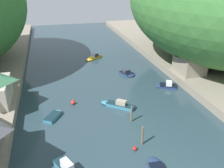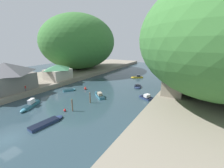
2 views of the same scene
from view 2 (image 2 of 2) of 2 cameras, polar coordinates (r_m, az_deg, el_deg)
The scene contains 20 objects.
water_surface at distance 47.20m, azimuth -0.34°, elevation -1.63°, with size 130.00×130.00×0.00m, color #283D47.
left_bank at distance 63.91m, azimuth -20.69°, elevation 2.63°, with size 22.00×120.00×1.46m.
right_bank at distance 40.91m, azimuth 32.70°, elevation -5.91°, with size 22.00×120.00×1.46m.
hillside_left at distance 74.85m, azimuth -11.90°, elevation 15.39°, with size 28.62×40.06×25.24m.
hillside_right at distance 44.29m, azimuth 36.74°, elevation 13.51°, with size 36.24×50.74×26.44m.
waterfront_building at distance 48.26m, azimuth -35.29°, elevation 2.41°, with size 10.17×12.29×7.52m.
boathouse_shed at distance 55.51m, azimuth -19.95°, elevation 4.43°, with size 7.39×8.10×5.13m.
right_bank_cottage at distance 39.94m, azimuth 22.39°, elevation -0.17°, with size 4.99×6.50×4.84m.
boat_far_right_bank at distance 29.81m, azimuth -23.12°, elevation -13.19°, with size 2.12×6.47×0.56m.
boat_navy_launch at distance 48.68m, azimuth 9.75°, elevation -0.95°, with size 3.16×4.13×0.99m.
boat_cabin_cruiser at distance 39.85m, azimuth 12.67°, elevation -4.80°, with size 4.41×3.50×1.20m.
boat_far_upstream at distance 46.40m, azimuth -15.82°, elevation -2.21°, with size 3.23×3.87×0.54m.
boat_white_cruiser at distance 40.41m, azimuth -4.94°, elevation -4.12°, with size 5.45×4.76×1.27m.
boat_red_skiff at distance 38.14m, azimuth -28.85°, elevation -7.14°, with size 3.63×6.02×1.71m.
boat_moored_right at distance 61.47m, azimuth 9.39°, elevation 2.64°, with size 4.90×4.25×1.33m.
mooring_post_second at distance 32.56m, azimuth -14.93°, elevation -7.76°, with size 0.27×0.27×2.74m.
mooring_post_middle at distance 36.04m, azimuth -8.37°, elevation -5.14°, with size 0.28×0.28×2.65m.
channel_buoy_near at distance 33.32m, azimuth -17.54°, elevation -9.46°, with size 0.51×0.51×0.76m.
channel_buoy_far at distance 46.45m, azimuth -10.13°, elevation -1.63°, with size 0.71×0.71×1.07m.
person_by_boathouse at distance 45.62m, azimuth -30.11°, elevation -1.23°, with size 0.32×0.43×1.69m.
Camera 2 is at (23.27, -8.59, 14.03)m, focal length 24.00 mm.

